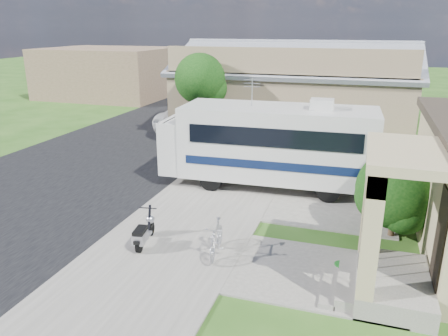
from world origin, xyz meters
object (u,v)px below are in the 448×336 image
(bicycle, at_px, (216,240))
(van, at_px, (222,93))
(pickup_truck, at_px, (192,115))
(scooter, at_px, (144,233))
(shrub, at_px, (400,186))
(garden_hose, at_px, (341,268))
(motorhome, at_px, (270,143))

(bicycle, height_order, van, van)
(bicycle, relative_size, pickup_truck, 0.28)
(scooter, height_order, van, van)
(van, bearing_deg, bicycle, -64.04)
(shrub, distance_m, scooter, 7.18)
(shrub, bearing_deg, garden_hose, -118.55)
(van, bearing_deg, pickup_truck, -77.37)
(motorhome, height_order, van, motorhome)
(pickup_truck, bearing_deg, shrub, 137.82)
(shrub, xyz_separation_m, bicycle, (-4.47, -2.68, -1.07))
(motorhome, xyz_separation_m, bicycle, (-0.16, -5.58, -1.23))
(bicycle, xyz_separation_m, pickup_truck, (-6.23, 13.81, 0.29))
(motorhome, relative_size, van, 1.17)
(bicycle, distance_m, garden_hose, 3.20)
(pickup_truck, height_order, van, van)
(scooter, height_order, garden_hose, scooter)
(shrub, relative_size, bicycle, 1.95)
(van, xyz_separation_m, garden_hose, (9.97, -20.96, -0.89))
(motorhome, bearing_deg, garden_hose, -63.11)
(van, bearing_deg, garden_hose, -56.36)
(scooter, distance_m, bicycle, 2.04)
(bicycle, distance_m, van, 22.31)
(scooter, xyz_separation_m, bicycle, (2.04, 0.12, 0.04))
(scooter, bearing_deg, motorhome, 59.55)
(shrub, relative_size, van, 0.45)
(shrub, height_order, garden_hose, shrub)
(garden_hose, bearing_deg, van, 115.43)
(motorhome, distance_m, scooter, 6.24)
(motorhome, height_order, scooter, motorhome)
(scooter, relative_size, garden_hose, 4.00)
(scooter, relative_size, van, 0.21)
(pickup_truck, distance_m, garden_hose, 16.48)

